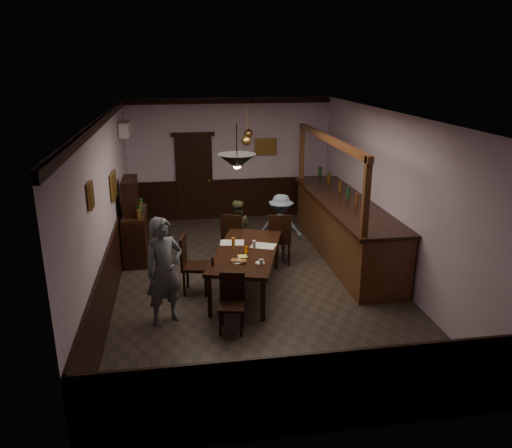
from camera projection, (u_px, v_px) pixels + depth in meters
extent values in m
cube|color=#2D2621|center=(255.00, 281.00, 9.15)|extent=(5.00, 8.00, 0.01)
cube|color=white|center=(255.00, 115.00, 8.21)|extent=(5.00, 8.00, 0.01)
cube|color=#BFA4BB|center=(230.00, 159.00, 12.43)|extent=(5.00, 0.01, 3.00)
cube|color=#BFA4BB|center=(318.00, 311.00, 4.93)|extent=(5.00, 0.01, 3.00)
cube|color=#BFA4BB|center=(107.00, 209.00, 8.30)|extent=(0.01, 8.00, 3.00)
cube|color=#BFA4BB|center=(391.00, 196.00, 9.05)|extent=(0.01, 8.00, 3.00)
cube|color=black|center=(246.00, 252.00, 8.56)|extent=(1.61, 2.40, 0.06)
cube|color=black|center=(210.00, 297.00, 7.78)|extent=(0.07, 0.07, 0.69)
cube|color=black|center=(263.00, 300.00, 7.67)|extent=(0.07, 0.07, 0.69)
cube|color=black|center=(234.00, 250.00, 9.70)|extent=(0.07, 0.07, 0.69)
cube|color=black|center=(276.00, 252.00, 9.58)|extent=(0.07, 0.07, 0.69)
cube|color=black|center=(235.00, 238.00, 9.97)|extent=(0.58, 0.58, 0.05)
cube|color=black|center=(232.00, 228.00, 9.70)|extent=(0.41, 0.22, 0.52)
cube|color=black|center=(246.00, 247.00, 10.16)|extent=(0.04, 0.04, 0.45)
cube|color=black|center=(230.00, 246.00, 10.26)|extent=(0.04, 0.04, 0.45)
cube|color=black|center=(241.00, 253.00, 9.84)|extent=(0.04, 0.04, 0.45)
cube|color=black|center=(224.00, 252.00, 9.93)|extent=(0.04, 0.04, 0.45)
cube|color=black|center=(280.00, 239.00, 9.85)|extent=(0.54, 0.54, 0.05)
cube|color=black|center=(280.00, 229.00, 9.56)|extent=(0.45, 0.14, 0.54)
cube|color=black|center=(289.00, 248.00, 10.09)|extent=(0.04, 0.04, 0.46)
cube|color=black|center=(271.00, 248.00, 10.11)|extent=(0.04, 0.04, 0.46)
cube|color=black|center=(289.00, 255.00, 9.74)|extent=(0.04, 0.04, 0.46)
cube|color=black|center=(270.00, 255.00, 9.76)|extent=(0.04, 0.04, 0.46)
cube|color=black|center=(231.00, 306.00, 7.35)|extent=(0.45, 0.45, 0.05)
cube|color=black|center=(232.00, 286.00, 7.43)|extent=(0.38, 0.11, 0.45)
cube|color=black|center=(220.00, 324.00, 7.27)|extent=(0.04, 0.04, 0.39)
cube|color=black|center=(241.00, 324.00, 7.26)|extent=(0.04, 0.04, 0.39)
cube|color=black|center=(223.00, 314.00, 7.56)|extent=(0.04, 0.04, 0.39)
cube|color=black|center=(243.00, 314.00, 7.55)|extent=(0.04, 0.04, 0.39)
cube|color=black|center=(196.00, 267.00, 8.56)|extent=(0.52, 0.52, 0.05)
cube|color=black|center=(183.00, 251.00, 8.48)|extent=(0.12, 0.45, 0.53)
cube|color=black|center=(206.00, 284.00, 8.47)|extent=(0.04, 0.04, 0.46)
cube|color=black|center=(208.00, 276.00, 8.81)|extent=(0.04, 0.04, 0.46)
cube|color=black|center=(184.00, 284.00, 8.47)|extent=(0.04, 0.04, 0.46)
cube|color=black|center=(188.00, 275.00, 8.82)|extent=(0.04, 0.04, 0.46)
imported|color=#585B65|center=(164.00, 271.00, 7.49)|extent=(0.73, 0.65, 1.68)
imported|color=#4E5231|center=(237.00, 229.00, 10.12)|extent=(0.64, 0.53, 1.19)
imported|color=slate|center=(281.00, 227.00, 9.98)|extent=(1.00, 0.80, 1.35)
cube|color=silver|center=(232.00, 243.00, 8.90)|extent=(0.46, 0.36, 0.01)
cube|color=silver|center=(263.00, 246.00, 8.75)|extent=(0.50, 0.44, 0.01)
cube|color=#E7D255|center=(242.00, 256.00, 8.29)|extent=(0.19, 0.19, 0.00)
cylinder|color=white|center=(260.00, 263.00, 8.01)|extent=(0.15, 0.15, 0.01)
imported|color=white|center=(261.00, 261.00, 7.95)|extent=(0.10, 0.10, 0.07)
cylinder|color=white|center=(238.00, 262.00, 8.05)|extent=(0.22, 0.22, 0.01)
torus|color=#C68C47|center=(235.00, 260.00, 8.03)|extent=(0.13, 0.13, 0.04)
torus|color=#C68C47|center=(243.00, 261.00, 8.00)|extent=(0.13, 0.13, 0.04)
cylinder|color=orange|center=(246.00, 250.00, 8.41)|extent=(0.07, 0.07, 0.12)
cylinder|color=#BF721E|center=(233.00, 243.00, 8.61)|extent=(0.06, 0.06, 0.20)
cylinder|color=silver|center=(254.00, 245.00, 8.60)|extent=(0.06, 0.06, 0.15)
cylinder|color=black|center=(213.00, 262.00, 7.88)|extent=(0.04, 0.04, 0.14)
cube|color=black|center=(136.00, 237.00, 10.06)|extent=(0.45, 1.26, 0.90)
cube|color=black|center=(134.00, 214.00, 9.91)|extent=(0.43, 1.22, 0.07)
cube|color=black|center=(130.00, 196.00, 9.79)|extent=(0.27, 0.81, 0.72)
cube|color=#492B13|center=(345.00, 230.00, 10.15)|extent=(0.92, 4.31, 1.13)
cube|color=black|center=(345.00, 202.00, 9.96)|extent=(1.03, 4.41, 0.06)
cube|color=#492B13|center=(330.00, 140.00, 9.51)|extent=(0.10, 4.21, 0.12)
cube|color=#492B13|center=(367.00, 199.00, 7.77)|extent=(0.10, 0.10, 1.33)
cube|color=#492B13|center=(302.00, 153.00, 11.62)|extent=(0.10, 0.10, 1.33)
cube|color=black|center=(194.00, 179.00, 12.39)|extent=(0.90, 0.06, 2.10)
cube|color=white|center=(125.00, 129.00, 10.74)|extent=(0.20, 0.85, 0.30)
cube|color=olive|center=(91.00, 195.00, 6.60)|extent=(0.04, 0.28, 0.36)
cube|color=olive|center=(114.00, 186.00, 8.99)|extent=(0.04, 0.62, 0.48)
cube|color=olive|center=(266.00, 147.00, 12.43)|extent=(0.55, 0.04, 0.42)
cylinder|color=black|center=(237.00, 143.00, 7.18)|extent=(0.02, 0.02, 0.55)
cone|color=black|center=(237.00, 162.00, 7.27)|extent=(0.56, 0.56, 0.22)
sphere|color=#FFD88C|center=(237.00, 165.00, 7.29)|extent=(0.12, 0.12, 0.12)
cylinder|color=#BF8C3F|center=(246.00, 123.00, 9.99)|extent=(0.02, 0.02, 0.70)
cone|color=#BF8C3F|center=(246.00, 141.00, 10.10)|extent=(0.20, 0.20, 0.22)
sphere|color=#FFD88C|center=(246.00, 143.00, 10.12)|extent=(0.12, 0.12, 0.12)
cylinder|color=#BF8C3F|center=(248.00, 117.00, 11.02)|extent=(0.02, 0.02, 0.70)
cone|color=#BF8C3F|center=(248.00, 133.00, 11.13)|extent=(0.20, 0.20, 0.22)
sphere|color=#FFD88C|center=(248.00, 136.00, 11.15)|extent=(0.12, 0.12, 0.12)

